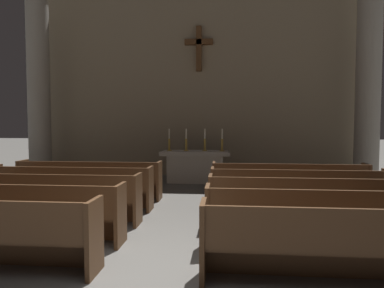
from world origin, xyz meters
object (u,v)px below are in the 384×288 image
at_px(pew_left_row_3, 45,198).
at_px(pew_left_row_4, 71,187).
at_px(candlestick_outer_right, 222,144).
at_px(column_left_third, 39,78).
at_px(pew_right_row_3, 311,203).
at_px(pew_right_row_4, 298,191).
at_px(column_right_third, 368,74).
at_px(altar, 195,166).
at_px(pew_right_row_1, 358,246).
at_px(pew_right_row_2, 330,220).
at_px(pew_left_row_5, 89,180).
at_px(candlestick_inner_left, 186,144).
at_px(candlestick_outer_left, 169,144).
at_px(pew_right_row_5, 289,183).
at_px(candlestick_inner_right, 205,144).
at_px(pew_left_row_2, 11,212).

height_order(pew_left_row_3, pew_left_row_4, same).
bearing_deg(candlestick_outer_right, column_left_third, 177.79).
xyz_separation_m(pew_right_row_3, candlestick_outer_right, (-1.59, 4.82, 0.76)).
height_order(pew_right_row_4, column_right_third, column_right_third).
bearing_deg(altar, pew_left_row_3, -116.89).
bearing_deg(pew_right_row_4, pew_left_row_4, 180.00).
distance_m(pew_right_row_1, pew_right_row_2, 1.06).
xyz_separation_m(pew_left_row_5, column_right_third, (7.79, 2.93, 2.95)).
bearing_deg(pew_right_row_1, pew_right_row_4, 90.00).
bearing_deg(pew_right_row_1, candlestick_inner_left, 111.55).
bearing_deg(pew_left_row_5, pew_left_row_4, -90.00).
height_order(altar, candlestick_outer_left, candlestick_outer_left).
height_order(pew_left_row_5, pew_right_row_5, same).
bearing_deg(candlestick_outer_left, pew_right_row_4, -48.74).
distance_m(pew_right_row_5, candlestick_inner_left, 3.92).
bearing_deg(candlestick_inner_left, pew_right_row_2, -65.00).
bearing_deg(candlestick_outer_left, candlestick_inner_left, 0.00).
relative_size(pew_right_row_1, candlestick_inner_right, 5.06).
xyz_separation_m(pew_left_row_2, candlestick_inner_right, (2.74, 5.88, 0.76)).
bearing_deg(pew_right_row_2, column_right_third, 64.62).
relative_size(pew_right_row_4, candlestick_inner_left, 5.06).
xyz_separation_m(pew_left_row_3, candlestick_outer_left, (1.59, 4.82, 0.76)).
relative_size(candlestick_inner_right, candlestick_outer_right, 1.00).
xyz_separation_m(pew_left_row_5, pew_right_row_1, (4.89, -4.26, 0.00)).
bearing_deg(pew_right_row_1, column_left_third, 137.31).
bearing_deg(altar, candlestick_outer_left, 180.00).
height_order(pew_right_row_1, pew_right_row_3, same).
bearing_deg(pew_right_row_4, column_right_third, 53.97).
xyz_separation_m(pew_left_row_4, altar, (2.44, 3.76, 0.06)).
xyz_separation_m(pew_left_row_3, pew_right_row_5, (4.89, 2.13, 0.00)).
bearing_deg(pew_right_row_2, altar, 112.55).
height_order(pew_left_row_3, pew_left_row_5, same).
bearing_deg(pew_left_row_4, pew_right_row_1, -33.17).
bearing_deg(candlestick_outer_left, pew_left_row_2, -105.15).
xyz_separation_m(column_left_third, candlestick_inner_right, (5.65, -0.24, -2.19)).
height_order(pew_left_row_2, pew_left_row_3, same).
relative_size(pew_right_row_4, candlestick_outer_left, 5.06).
relative_size(pew_right_row_1, candlestick_inner_left, 5.06).
xyz_separation_m(altar, candlestick_outer_left, (-0.85, 0.00, 0.71)).
bearing_deg(pew_right_row_5, candlestick_inner_right, 128.55).
xyz_separation_m(pew_right_row_3, column_right_third, (2.90, 5.06, 2.95)).
bearing_deg(column_right_third, candlestick_inner_left, -177.58).
xyz_separation_m(pew_left_row_2, pew_right_row_2, (4.89, 0.00, 0.00)).
height_order(pew_left_row_4, pew_right_row_4, same).
bearing_deg(column_right_third, pew_left_row_2, -141.84).
height_order(pew_left_row_4, altar, altar).
xyz_separation_m(pew_left_row_2, pew_right_row_3, (4.89, 1.06, 0.00)).
bearing_deg(candlestick_inner_right, pew_right_row_1, -72.86).
distance_m(pew_left_row_4, pew_right_row_3, 5.00).
distance_m(pew_left_row_5, pew_right_row_3, 5.33).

